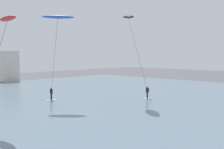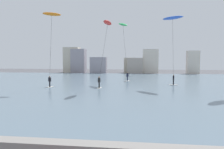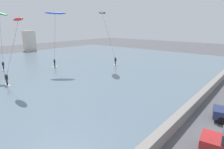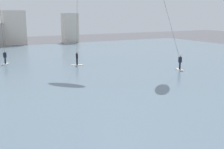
{
  "view_description": "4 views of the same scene",
  "coord_description": "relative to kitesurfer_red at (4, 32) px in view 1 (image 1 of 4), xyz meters",
  "views": [
    {
      "loc": [
        -15.59,
        1.14,
        6.07
      ],
      "look_at": [
        -3.41,
        12.32,
        4.84
      ],
      "focal_mm": 47.57,
      "sensor_mm": 36.0,
      "label": 1
    },
    {
      "loc": [
        0.88,
        -4.0,
        4.35
      ],
      "look_at": [
        -1.83,
        17.68,
        2.72
      ],
      "focal_mm": 35.21,
      "sensor_mm": 36.0,
      "label": 2
    },
    {
      "loc": [
        -14.66,
        -0.63,
        8.24
      ],
      "look_at": [
        2.1,
        13.29,
        2.47
      ],
      "focal_mm": 30.36,
      "sensor_mm": 36.0,
      "label": 3
    },
    {
      "loc": [
        -6.04,
        -0.05,
        6.24
      ],
      "look_at": [
        0.41,
        11.82,
        3.3
      ],
      "focal_mm": 44.93,
      "sensor_mm": 36.0,
      "label": 4
    }
  ],
  "objects": [
    {
      "name": "kitesurfer_red",
      "position": [
        0.0,
        0.0,
        0.0
      ],
      "size": [
        2.36,
        4.3,
        9.02
      ],
      "color": "silver",
      "rests_on": "water_bay"
    },
    {
      "name": "kitesurfer_black",
      "position": [
        15.84,
        -0.5,
        1.89
      ],
      "size": [
        5.25,
        3.66,
        10.61
      ],
      "color": "silver",
      "rests_on": "water_bay"
    },
    {
      "name": "water_bay",
      "position": [
        3.42,
        6.56,
        -7.73
      ],
      "size": [
        84.0,
        52.0,
        0.1
      ],
      "primitive_type": "cube",
      "color": "slate",
      "rests_on": "ground"
    },
    {
      "name": "kitesurfer_blue",
      "position": [
        9.04,
        4.73,
        1.71
      ],
      "size": [
        3.32,
        4.66,
        10.31
      ],
      "color": "silver",
      "rests_on": "water_bay"
    }
  ]
}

